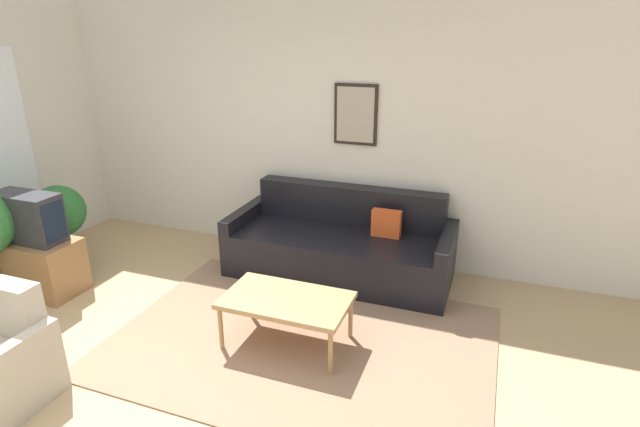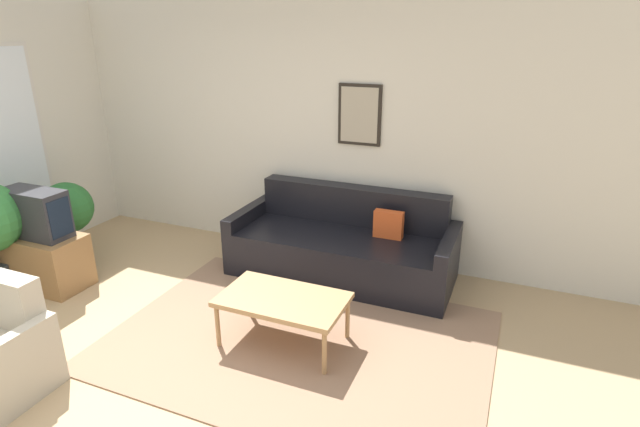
# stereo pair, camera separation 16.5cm
# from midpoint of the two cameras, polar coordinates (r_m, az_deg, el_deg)

# --- Properties ---
(ground_plane) EXTENTS (16.00, 16.00, 0.00)m
(ground_plane) POSITION_cam_midpoint_polar(r_m,az_deg,el_deg) (3.81, -20.26, -19.24)
(ground_plane) COLOR tan
(area_rug) EXTENTS (2.96, 2.09, 0.01)m
(area_rug) POSITION_cam_midpoint_polar(r_m,az_deg,el_deg) (4.13, -1.29, -14.24)
(area_rug) COLOR #937056
(area_rug) RESTS_ON ground_plane
(wall_back) EXTENTS (8.00, 0.09, 2.70)m
(wall_back) POSITION_cam_midpoint_polar(r_m,az_deg,el_deg) (5.38, -1.93, 9.65)
(wall_back) COLOR beige
(wall_back) RESTS_ON ground_plane
(couch) EXTENTS (2.20, 0.90, 0.84)m
(couch) POSITION_cam_midpoint_polar(r_m,az_deg,el_deg) (5.02, 3.61, -3.84)
(couch) COLOR black
(couch) RESTS_ON ground_plane
(coffee_table) EXTENTS (0.97, 0.57, 0.41)m
(coffee_table) POSITION_cam_midpoint_polar(r_m,az_deg,el_deg) (3.91, -3.04, -10.01)
(coffee_table) COLOR #A87F51
(coffee_table) RESTS_ON ground_plane
(tv_stand) EXTENTS (0.81, 0.44, 0.52)m
(tv_stand) POSITION_cam_midpoint_polar(r_m,az_deg,el_deg) (5.45, -28.19, -4.75)
(tv_stand) COLOR olive
(tv_stand) RESTS_ON ground_plane
(tv) EXTENTS (0.65, 0.28, 0.45)m
(tv) POSITION_cam_midpoint_polar(r_m,az_deg,el_deg) (5.29, -29.04, 0.02)
(tv) COLOR #2D2D33
(tv) RESTS_ON tv_stand
(potted_plant_by_window) EXTENTS (0.53, 0.53, 0.87)m
(potted_plant_by_window) POSITION_cam_midpoint_polar(r_m,az_deg,el_deg) (5.80, -26.20, 0.24)
(potted_plant_by_window) COLOR #383D42
(potted_plant_by_window) RESTS_ON ground_plane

